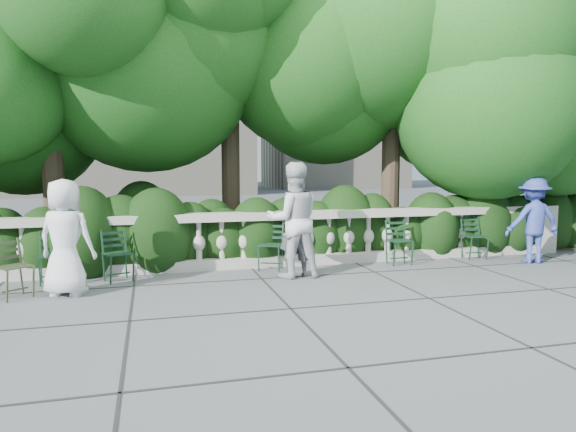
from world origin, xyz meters
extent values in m
plane|color=#4C4F53|center=(0.00, 0.00, 0.00)|extent=(90.00, 90.00, 0.00)
cube|color=#9E998E|center=(0.00, 1.80, 0.09)|extent=(12.00, 0.32, 0.18)
cube|color=#9E998E|center=(0.00, 1.80, 0.93)|extent=(12.00, 0.36, 0.14)
cube|color=#9E998E|center=(5.78, 1.80, 0.50)|extent=(0.44, 0.44, 1.00)
cylinder|color=#3F3023|center=(-4.00, 3.40, 1.40)|extent=(0.40, 0.40, 2.80)
ellipsoid|color=#103A0F|center=(-4.00, 2.96, 3.68)|extent=(5.28, 5.28, 3.96)
cylinder|color=#3F3023|center=(-0.50, 4.00, 1.70)|extent=(0.40, 0.40, 3.40)
ellipsoid|color=#103A0F|center=(-0.50, 3.48, 4.44)|extent=(6.24, 6.24, 4.68)
cylinder|color=#3F3023|center=(3.00, 3.30, 1.50)|extent=(0.40, 0.40, 3.00)
ellipsoid|color=#103A0F|center=(3.00, 2.84, 3.92)|extent=(5.52, 5.52, 4.14)
cylinder|color=#3F3023|center=(6.00, 3.80, 1.30)|extent=(0.40, 0.40, 2.60)
ellipsoid|color=#103A0F|center=(6.00, 3.40, 3.40)|extent=(4.80, 4.80, 3.60)
imported|color=silver|center=(-3.39, 0.51, 0.83)|extent=(0.95, 0.80, 1.66)
imported|color=#45454B|center=(0.08, 0.83, 0.75)|extent=(0.57, 0.39, 1.50)
imported|color=silver|center=(0.05, 0.83, 0.95)|extent=(0.94, 0.74, 1.90)
imported|color=#324096|center=(4.74, 0.84, 0.81)|extent=(1.11, 0.72, 1.63)
camera|label=1|loc=(-2.21, -7.24, 1.87)|focal=32.00mm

